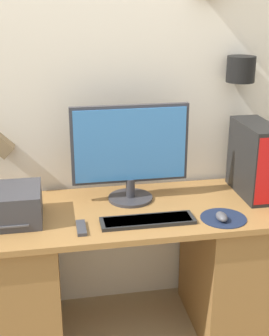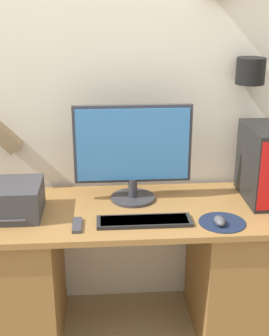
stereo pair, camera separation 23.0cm
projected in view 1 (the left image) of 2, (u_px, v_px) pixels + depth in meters
wall_back at (116, 78)px, 2.51m from camera, size 6.40×0.20×2.70m
desk at (129, 271)px, 2.50m from camera, size 1.71×0.64×0.75m
monitor at (130, 150)px, 2.40m from camera, size 0.61×0.23×0.51m
keyboard at (148, 220)px, 2.23m from camera, size 0.45×0.13×0.02m
mousepad at (223, 218)px, 2.27m from camera, size 0.22×0.22×0.00m
mouse at (222, 217)px, 2.24m from camera, size 0.05×0.09×0.04m
computer_tower at (255, 160)px, 2.49m from camera, size 0.16×0.38×0.39m
remote_control at (81, 228)px, 2.16m from camera, size 0.04×0.14×0.02m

